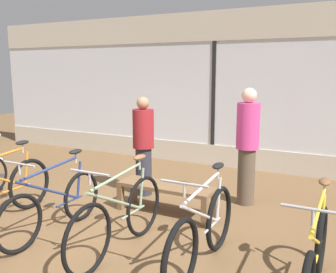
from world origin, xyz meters
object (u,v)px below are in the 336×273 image
(display_bench, at_px, (166,190))
(bicycle_center_right, at_px, (120,217))
(bicycle_center_left, at_px, (54,205))
(bicycle_far_right, at_px, (315,261))
(customer_near_rack, at_px, (247,144))
(customer_by_window, at_px, (143,144))
(bicycle_left, at_px, (0,192))
(bicycle_right, at_px, (203,232))

(display_bench, bearing_deg, bicycle_center_right, -86.33)
(bicycle_center_right, xyz_separation_m, display_bench, (-0.08, 1.27, -0.06))
(bicycle_center_left, bearing_deg, bicycle_far_right, 0.17)
(display_bench, xyz_separation_m, customer_near_rack, (0.90, 0.90, 0.59))
(bicycle_center_left, distance_m, customer_near_rack, 2.86)
(customer_near_rack, bearing_deg, customer_by_window, -168.15)
(display_bench, bearing_deg, bicycle_center_left, -125.86)
(bicycle_center_left, height_order, bicycle_center_right, bicycle_center_right)
(bicycle_left, height_order, bicycle_center_left, bicycle_left)
(bicycle_center_right, distance_m, display_bench, 1.27)
(bicycle_center_left, xyz_separation_m, bicycle_right, (1.94, 0.08, 0.02))
(customer_near_rack, distance_m, customer_by_window, 1.64)
(bicycle_right, height_order, customer_by_window, customer_by_window)
(bicycle_center_right, bearing_deg, bicycle_far_right, 0.64)
(bicycle_left, height_order, customer_by_window, customer_by_window)
(bicycle_left, height_order, display_bench, bicycle_left)
(bicycle_center_left, distance_m, bicycle_center_right, 0.99)
(bicycle_center_left, bearing_deg, customer_near_rack, 49.99)
(bicycle_right, bearing_deg, customer_by_window, 135.15)
(bicycle_center_left, distance_m, customer_by_window, 1.88)
(bicycle_center_right, xyz_separation_m, customer_by_window, (-0.79, 1.82, 0.43))
(bicycle_center_right, bearing_deg, customer_by_window, 113.36)
(bicycle_center_right, bearing_deg, display_bench, 93.67)
(bicycle_far_right, relative_size, customer_by_window, 1.10)
(bicycle_left, distance_m, customer_by_window, 2.20)
(bicycle_left, height_order, customer_near_rack, customer_near_rack)
(customer_near_rack, xyz_separation_m, customer_by_window, (-1.60, -0.34, -0.09))
(bicycle_left, relative_size, bicycle_center_left, 1.03)
(bicycle_right, distance_m, bicycle_far_right, 1.08)
(customer_near_rack, bearing_deg, bicycle_far_right, -60.38)
(bicycle_right, height_order, display_bench, bicycle_right)
(bicycle_center_left, distance_m, bicycle_far_right, 3.02)
(bicycle_left, bearing_deg, customer_by_window, 57.47)
(display_bench, distance_m, customer_near_rack, 1.40)
(bicycle_left, bearing_deg, bicycle_center_right, -0.12)
(bicycle_right, distance_m, customer_by_window, 2.50)
(customer_near_rack, bearing_deg, bicycle_center_right, -110.70)
(bicycle_center_right, height_order, display_bench, bicycle_center_right)
(bicycle_far_right, bearing_deg, bicycle_right, 176.43)
(bicycle_center_right, distance_m, bicycle_far_right, 2.03)
(display_bench, relative_size, customer_near_rack, 0.79)
(bicycle_left, xyz_separation_m, bicycle_right, (2.90, 0.09, -0.01))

